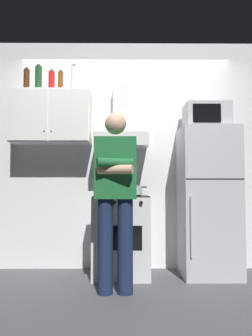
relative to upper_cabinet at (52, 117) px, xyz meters
name	(u,v)px	position (x,y,z in m)	size (l,w,h in m)	color
ground_plane	(126,282)	(0.85, -0.37, -1.75)	(7.00, 7.00, 0.00)	#4C4C51
back_wall_tiled	(126,154)	(0.85, 0.23, -0.40)	(4.80, 0.10, 2.70)	white
upper_cabinet	(52,117)	(0.00, 0.00, 0.00)	(0.90, 0.37, 0.60)	white
stove_oven	(121,235)	(0.80, -0.13, -1.32)	(0.60, 0.62, 0.87)	silver
range_hood	(121,131)	(0.80, 0.00, -0.15)	(0.60, 0.44, 0.75)	white
refrigerator	(208,201)	(1.75, -0.12, -0.95)	(0.60, 0.62, 1.60)	silver
microwave	(206,117)	(1.75, -0.11, -0.01)	(0.48, 0.37, 0.28)	#B7BABF
person_standing	(115,193)	(0.75, -0.73, -0.85)	(0.38, 0.33, 1.64)	#192342
cooking_pot	(133,190)	(0.93, -0.24, -0.83)	(0.28, 0.18, 0.09)	#B7BABF
bottle_vodka_clear	(74,79)	(0.25, 0.02, 0.45)	(0.07, 0.07, 0.32)	silver
bottle_rum_dark	(27,80)	(-0.30, 0.01, 0.43)	(0.07, 0.07, 0.28)	#47230F
bottle_wine_green	(38,79)	(-0.15, -0.02, 0.45)	(0.08, 0.08, 0.30)	#19471E
bottle_soda_red	(52,82)	(-0.01, 0.03, 0.42)	(0.07, 0.07, 0.26)	red
bottle_beer_brown	(61,82)	(0.09, 0.04, 0.42)	(0.06, 0.06, 0.26)	brown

